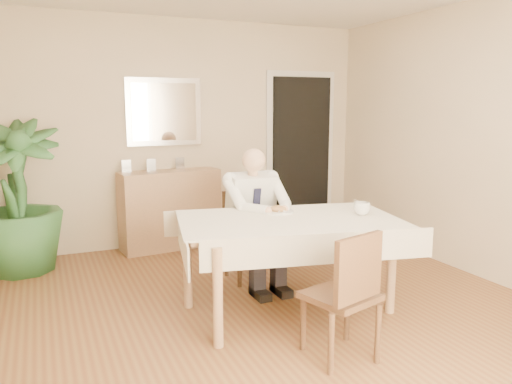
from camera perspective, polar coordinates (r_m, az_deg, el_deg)
name	(u,v)px	position (r m, az deg, el deg)	size (l,w,h in m)	color
room	(276,151)	(3.57, 2.25, 4.66)	(5.00, 5.02, 2.60)	brown
doorway	(301,154)	(6.48, 5.13, 4.32)	(0.96, 0.07, 2.10)	beige
mirror	(164,112)	(5.82, -10.45, 8.99)	(0.86, 0.04, 0.76)	silver
dining_table	(289,229)	(3.92, 3.75, -4.25)	(1.91, 1.35, 0.75)	#A67A51
chair_far	(246,230)	(4.74, -1.12, -4.34)	(0.41, 0.41, 0.82)	#462B16
chair_near	(348,290)	(3.24, 10.42, -10.97)	(0.50, 0.51, 0.86)	#462B16
seated_man	(258,212)	(4.44, 0.25, -2.25)	(0.48, 0.72, 1.24)	white
plate	(278,212)	(4.11, 2.53, -2.24)	(0.26, 0.26, 0.02)	white
food	(278,209)	(4.11, 2.53, -1.94)	(0.14, 0.14, 0.06)	brown
knife	(286,210)	(4.08, 3.41, -2.12)	(0.01, 0.01, 0.13)	silver
fork	(277,211)	(4.04, 2.40, -2.22)	(0.01, 0.01, 0.13)	silver
coffee_mug	(362,209)	(4.10, 12.01, -1.88)	(0.13, 0.13, 0.10)	white
sideboard	(170,209)	(5.80, -9.77, -1.97)	(1.12, 0.38, 0.90)	#A67A51
photo_frame_left	(126,166)	(5.64, -14.60, 2.86)	(0.10, 0.02, 0.14)	silver
photo_frame_center	(151,165)	(5.70, -11.90, 3.03)	(0.10, 0.02, 0.14)	silver
photo_frame_right	(180,163)	(5.81, -8.70, 3.27)	(0.10, 0.02, 0.14)	silver
potted_palm	(17,197)	(5.36, -25.65, -0.51)	(0.84, 0.84, 1.50)	#244E24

